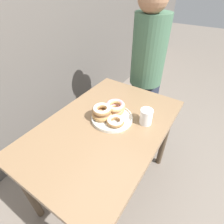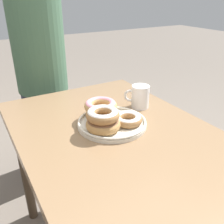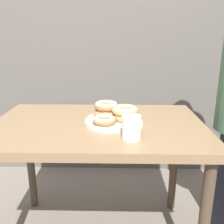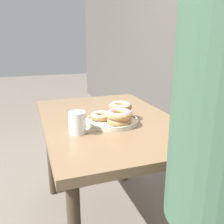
# 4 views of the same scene
# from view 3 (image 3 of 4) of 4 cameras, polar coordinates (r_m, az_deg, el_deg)

# --- Properties ---
(wall_back) EXTENTS (8.00, 0.05, 2.60)m
(wall_back) POSITION_cam_3_polar(r_m,az_deg,el_deg) (2.08, -1.66, 20.84)
(wall_back) COLOR #56514C
(wall_back) RESTS_ON ground_plane
(dining_table) EXTENTS (1.09, 0.72, 0.73)m
(dining_table) POSITION_cam_3_polar(r_m,az_deg,el_deg) (1.32, -3.31, -5.97)
(dining_table) COLOR #846647
(dining_table) RESTS_ON ground_plane
(donut_plate) EXTENTS (0.30, 0.28, 0.10)m
(donut_plate) POSITION_cam_3_polar(r_m,az_deg,el_deg) (1.28, 0.20, -0.61)
(donut_plate) COLOR silver
(donut_plate) RESTS_ON dining_table
(coffee_mug) EXTENTS (0.10, 0.10, 0.10)m
(coffee_mug) POSITION_cam_3_polar(r_m,az_deg,el_deg) (1.07, 4.56, -3.45)
(coffee_mug) COLOR white
(coffee_mug) RESTS_ON dining_table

